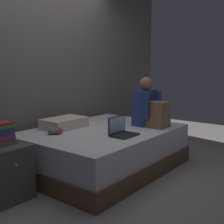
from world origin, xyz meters
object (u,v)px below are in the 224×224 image
bed (103,149)px  book_stack (3,134)px  laptop (122,131)px  pillow (64,123)px  nightstand (3,172)px  clothes_pile (55,131)px  person_sitting (150,108)px

bed → book_stack: size_ratio=7.94×
bed → laptop: (-0.13, -0.39, 0.32)m
pillow → book_stack: bearing=-167.5°
nightstand → clothes_pile: size_ratio=3.10×
pillow → book_stack: 1.06m
person_sitting → book_stack: bearing=162.2°
clothes_pile → book_stack: bearing=-175.7°
nightstand → bed: bearing=-9.0°
pillow → clothes_pile: size_ratio=3.15×
nightstand → book_stack: 0.39m
nightstand → laptop: laptop is taller
pillow → clothes_pile: 0.36m
bed → person_sitting: 0.83m
pillow → laptop: bearing=-82.1°
bed → clothes_pile: size_ratio=11.24×
nightstand → pillow: bearing=13.0°
person_sitting → book_stack: size_ratio=2.60×
laptop → book_stack: size_ratio=1.27×
nightstand → person_sitting: person_sitting is taller
bed → book_stack: bearing=170.2°
pillow → book_stack: size_ratio=2.22×
book_stack → laptop: bearing=-28.1°
person_sitting → laptop: size_ratio=2.05×
clothes_pile → bed: bearing=-26.4°
bed → book_stack: 1.35m
nightstand → pillow: (1.06, 0.24, 0.31)m
bed → nightstand: nightstand is taller
person_sitting → book_stack: 1.91m
person_sitting → clothes_pile: (-1.10, 0.64, -0.21)m
nightstand → laptop: 1.35m
laptop → pillow: size_ratio=0.57×
laptop → book_stack: book_stack is taller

